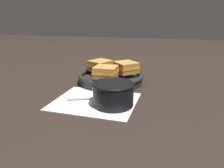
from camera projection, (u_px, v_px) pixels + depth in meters
name	position (u px, v px, depth m)	size (l,w,h in m)	color
ground_plane	(105.00, 97.00, 0.79)	(4.00, 4.00, 0.00)	black
napkin	(95.00, 101.00, 0.75)	(0.29, 0.25, 0.00)	white
soup_bowl	(113.00, 93.00, 0.70)	(0.14, 0.14, 0.08)	black
spoon	(102.00, 98.00, 0.76)	(0.17, 0.07, 0.01)	#B7B7BC
skillet	(111.00, 78.00, 0.95)	(0.28, 0.28, 0.04)	black
sandwich_near_left	(126.00, 67.00, 0.95)	(0.12, 0.12, 0.05)	#B27A38
sandwich_near_right	(100.00, 66.00, 0.98)	(0.12, 0.12, 0.05)	#B27A38
sandwich_far_left	(106.00, 72.00, 0.87)	(0.09, 0.09, 0.05)	#B27A38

